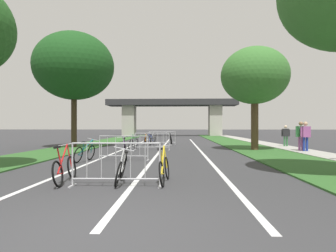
{
  "coord_description": "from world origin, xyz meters",
  "views": [
    {
      "loc": [
        1.12,
        -3.74,
        1.42
      ],
      "look_at": [
        0.48,
        12.91,
        1.47
      ],
      "focal_mm": 30.53,
      "sensor_mm": 36.0,
      "label": 1
    }
  ],
  "objects_px": {
    "tree_left_cypress_far": "(74,66)",
    "tree_right_oak_mid": "(255,76)",
    "bicycle_white_3": "(121,169)",
    "crowd_barrier_third": "(152,142)",
    "bicycle_red_6": "(65,169)",
    "pedestrian_in_red_jacket": "(305,134)",
    "bicycle_yellow_9": "(164,169)",
    "bicycle_black_7": "(171,140)",
    "bicycle_blue_8": "(151,140)",
    "pedestrian_waiting": "(301,133)",
    "crowd_barrier_fourth": "(162,138)",
    "bicycle_silver_0": "(153,140)",
    "crowd_barrier_nearest": "(116,165)",
    "crowd_barrier_second": "(124,148)",
    "bicycle_orange_4": "(145,140)",
    "bicycle_purple_1": "(125,150)",
    "pedestrian_pushing_bike": "(286,134)",
    "bicycle_teal_2": "(85,153)",
    "bicycle_green_5": "(134,143)"
  },
  "relations": [
    {
      "from": "crowd_barrier_second",
      "to": "crowd_barrier_fourth",
      "type": "relative_size",
      "value": 1.01
    },
    {
      "from": "crowd_barrier_nearest",
      "to": "bicycle_yellow_9",
      "type": "height_order",
      "value": "crowd_barrier_nearest"
    },
    {
      "from": "crowd_barrier_second",
      "to": "pedestrian_in_red_jacket",
      "type": "relative_size",
      "value": 1.27
    },
    {
      "from": "bicycle_blue_8",
      "to": "pedestrian_waiting",
      "type": "relative_size",
      "value": 0.95
    },
    {
      "from": "tree_left_cypress_far",
      "to": "tree_right_oak_mid",
      "type": "height_order",
      "value": "tree_left_cypress_far"
    },
    {
      "from": "crowd_barrier_third",
      "to": "bicycle_blue_8",
      "type": "bearing_deg",
      "value": 96.11
    },
    {
      "from": "bicycle_teal_2",
      "to": "bicycle_red_6",
      "type": "xyz_separation_m",
      "value": [
        0.95,
        -4.4,
        0.0
      ]
    },
    {
      "from": "bicycle_red_6",
      "to": "pedestrian_in_red_jacket",
      "type": "xyz_separation_m",
      "value": [
        9.92,
        9.0,
        0.68
      ]
    },
    {
      "from": "bicycle_orange_4",
      "to": "bicycle_blue_8",
      "type": "xyz_separation_m",
      "value": [
        0.46,
        0.17,
        0.03
      ]
    },
    {
      "from": "bicycle_white_3",
      "to": "bicycle_blue_8",
      "type": "height_order",
      "value": "bicycle_blue_8"
    },
    {
      "from": "crowd_barrier_third",
      "to": "pedestrian_in_red_jacket",
      "type": "relative_size",
      "value": 1.26
    },
    {
      "from": "bicycle_teal_2",
      "to": "bicycle_orange_4",
      "type": "height_order",
      "value": "bicycle_teal_2"
    },
    {
      "from": "bicycle_red_6",
      "to": "bicycle_silver_0",
      "type": "bearing_deg",
      "value": 83.24
    },
    {
      "from": "crowd_barrier_second",
      "to": "bicycle_blue_8",
      "type": "height_order",
      "value": "crowd_barrier_second"
    },
    {
      "from": "pedestrian_waiting",
      "to": "bicycle_orange_4",
      "type": "bearing_deg",
      "value": -42.97
    },
    {
      "from": "crowd_barrier_nearest",
      "to": "crowd_barrier_second",
      "type": "height_order",
      "value": "same"
    },
    {
      "from": "bicycle_white_3",
      "to": "crowd_barrier_third",
      "type": "bearing_deg",
      "value": -93.27
    },
    {
      "from": "pedestrian_waiting",
      "to": "crowd_barrier_third",
      "type": "bearing_deg",
      "value": -18.28
    },
    {
      "from": "bicycle_white_3",
      "to": "bicycle_orange_4",
      "type": "bearing_deg",
      "value": -89.84
    },
    {
      "from": "crowd_barrier_nearest",
      "to": "crowd_barrier_second",
      "type": "relative_size",
      "value": 0.99
    },
    {
      "from": "crowd_barrier_fourth",
      "to": "bicycle_teal_2",
      "type": "bearing_deg",
      "value": -102.52
    },
    {
      "from": "crowd_barrier_second",
      "to": "bicycle_silver_0",
      "type": "bearing_deg",
      "value": 88.72
    },
    {
      "from": "tree_right_oak_mid",
      "to": "bicycle_teal_2",
      "type": "xyz_separation_m",
      "value": [
        -8.4,
        -5.85,
        -4.13
      ]
    },
    {
      "from": "bicycle_yellow_9",
      "to": "bicycle_purple_1",
      "type": "bearing_deg",
      "value": 115.35
    },
    {
      "from": "pedestrian_pushing_bike",
      "to": "bicycle_red_6",
      "type": "bearing_deg",
      "value": -116.97
    },
    {
      "from": "bicycle_orange_4",
      "to": "pedestrian_pushing_bike",
      "type": "relative_size",
      "value": 1.05
    },
    {
      "from": "bicycle_blue_8",
      "to": "pedestrian_pushing_bike",
      "type": "bearing_deg",
      "value": 177.28
    },
    {
      "from": "crowd_barrier_third",
      "to": "bicycle_purple_1",
      "type": "bearing_deg",
      "value": -98.49
    },
    {
      "from": "crowd_barrier_third",
      "to": "bicycle_white_3",
      "type": "xyz_separation_m",
      "value": [
        0.19,
        -10.27,
        -0.17
      ]
    },
    {
      "from": "bicycle_blue_8",
      "to": "pedestrian_pushing_bike",
      "type": "distance_m",
      "value": 9.88
    },
    {
      "from": "bicycle_orange_4",
      "to": "bicycle_yellow_9",
      "type": "bearing_deg",
      "value": -92.39
    },
    {
      "from": "pedestrian_pushing_bike",
      "to": "pedestrian_in_red_jacket",
      "type": "height_order",
      "value": "pedestrian_in_red_jacket"
    },
    {
      "from": "bicycle_yellow_9",
      "to": "bicycle_black_7",
      "type": "bearing_deg",
      "value": 95.48
    },
    {
      "from": "pedestrian_pushing_bike",
      "to": "pedestrian_in_red_jacket",
      "type": "distance_m",
      "value": 4.05
    },
    {
      "from": "tree_right_oak_mid",
      "to": "bicycle_red_6",
      "type": "distance_m",
      "value": 13.33
    },
    {
      "from": "bicycle_silver_0",
      "to": "bicycle_yellow_9",
      "type": "relative_size",
      "value": 0.97
    },
    {
      "from": "bicycle_white_3",
      "to": "crowd_barrier_nearest",
      "type": "bearing_deg",
      "value": 78.18
    },
    {
      "from": "bicycle_orange_4",
      "to": "pedestrian_pushing_bike",
      "type": "height_order",
      "value": "pedestrian_pushing_bike"
    },
    {
      "from": "bicycle_purple_1",
      "to": "bicycle_white_3",
      "type": "bearing_deg",
      "value": -94.03
    },
    {
      "from": "bicycle_teal_2",
      "to": "bicycle_black_7",
      "type": "distance_m",
      "value": 11.19
    },
    {
      "from": "bicycle_blue_8",
      "to": "bicycle_silver_0",
      "type": "bearing_deg",
      "value": -83.97
    },
    {
      "from": "bicycle_yellow_9",
      "to": "pedestrian_pushing_bike",
      "type": "height_order",
      "value": "pedestrian_pushing_bike"
    },
    {
      "from": "tree_right_oak_mid",
      "to": "crowd_barrier_third",
      "type": "relative_size",
      "value": 2.89
    },
    {
      "from": "bicycle_orange_4",
      "to": "bicycle_black_7",
      "type": "height_order",
      "value": "bicycle_black_7"
    },
    {
      "from": "crowd_barrier_fourth",
      "to": "bicycle_silver_0",
      "type": "distance_m",
      "value": 0.9
    },
    {
      "from": "bicycle_green_5",
      "to": "bicycle_blue_8",
      "type": "height_order",
      "value": "same"
    },
    {
      "from": "bicycle_white_3",
      "to": "crowd_barrier_fourth",
      "type": "bearing_deg",
      "value": -94.72
    },
    {
      "from": "crowd_barrier_nearest",
      "to": "bicycle_orange_4",
      "type": "relative_size",
      "value": 1.34
    },
    {
      "from": "crowd_barrier_second",
      "to": "crowd_barrier_third",
      "type": "relative_size",
      "value": 1.01
    },
    {
      "from": "bicycle_red_6",
      "to": "bicycle_blue_8",
      "type": "relative_size",
      "value": 1.05
    }
  ]
}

